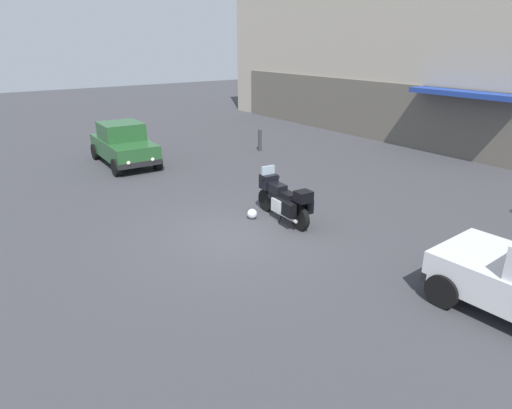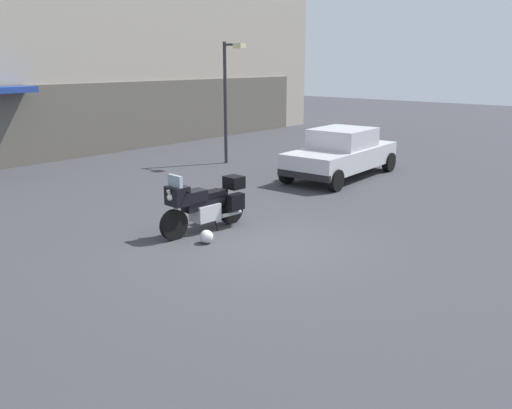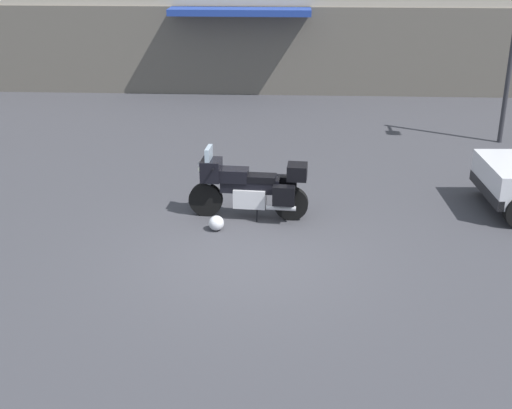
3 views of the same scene
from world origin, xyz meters
The scene contains 5 objects.
ground_plane centered at (0.00, 0.00, 0.00)m, with size 80.00×80.00×0.00m, color #38383D.
motorcycle centered at (-0.08, 1.59, 0.62)m, with size 2.26×0.79×1.36m.
helmet centered at (-0.67, 0.97, 0.14)m, with size 0.28×0.28×0.28m, color silver.
car_hatchback_near centered at (-8.33, 0.13, 0.81)m, with size 3.93×1.92×1.64m.
bollard_curbside centered at (-7.01, 5.84, 0.53)m, with size 0.16×0.16×1.01m.
Camera 1 is at (8.54, -5.49, 4.63)m, focal length 30.68 mm.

